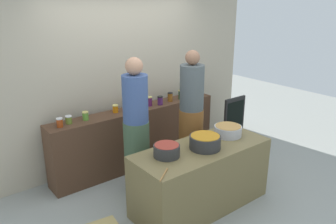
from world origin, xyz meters
TOP-DOWN VIEW (x-y plane):
  - ground at (0.00, 0.00)m, footprint 12.00×12.00m
  - storefront_wall at (0.00, 1.45)m, footprint 4.80×0.12m
  - display_shelf at (0.00, 1.10)m, footprint 2.70×0.36m
  - prep_table at (0.00, -0.30)m, footprint 1.70×0.70m
  - preserve_jar_0 at (-1.17, 1.07)m, footprint 0.08×0.08m
  - preserve_jar_1 at (-1.03, 1.12)m, footprint 0.09×0.09m
  - preserve_jar_2 at (-0.80, 1.11)m, footprint 0.08×0.08m
  - preserve_jar_3 at (-0.33, 1.13)m, footprint 0.08×0.08m
  - preserve_jar_4 at (-0.18, 1.10)m, footprint 0.07×0.07m
  - preserve_jar_5 at (-0.05, 1.11)m, footprint 0.09×0.09m
  - preserve_jar_6 at (0.06, 1.17)m, footprint 0.07×0.07m
  - preserve_jar_7 at (0.22, 1.09)m, footprint 0.09×0.09m
  - preserve_jar_8 at (0.39, 1.04)m, footprint 0.08×0.08m
  - preserve_jar_9 at (0.61, 1.08)m, footprint 0.08×0.08m
  - preserve_jar_10 at (0.83, 1.08)m, footprint 0.08×0.08m
  - preserve_jar_11 at (1.06, 1.05)m, footprint 0.09×0.09m
  - preserve_jar_12 at (1.18, 1.13)m, footprint 0.09×0.09m
  - cooking_pot_left at (-0.47, -0.23)m, footprint 0.29×0.29m
  - cooking_pot_center at (0.01, -0.34)m, footprint 0.36×0.36m
  - cooking_pot_right at (0.50, -0.24)m, footprint 0.35×0.35m
  - wooden_spoon at (-0.76, -0.55)m, footprint 0.22×0.17m
  - cook_with_tongs at (-0.41, 0.48)m, footprint 0.33×0.33m
  - cook_in_cap at (0.41, 0.36)m, footprint 0.34×0.34m
  - chalkboard_sign at (1.62, 0.62)m, footprint 0.46×0.05m

SIDE VIEW (x-z plane):
  - ground at x=0.00m, z-range 0.00..0.00m
  - prep_table at x=0.00m, z-range 0.00..0.79m
  - chalkboard_sign at x=1.62m, z-range 0.01..0.89m
  - display_shelf at x=0.00m, z-range 0.00..0.90m
  - wooden_spoon at x=-0.76m, z-range 0.79..0.81m
  - cook_with_tongs at x=-0.41m, z-range -0.07..1.71m
  - cook_in_cap at x=0.41m, z-range -0.08..1.73m
  - cooking_pot_right at x=0.50m, z-range 0.79..0.92m
  - cooking_pot_left at x=-0.47m, z-range 0.79..0.93m
  - cooking_pot_center at x=0.01m, z-range 0.79..0.95m
  - preserve_jar_5 at x=-0.05m, z-range 0.90..1.00m
  - preserve_jar_1 at x=-1.03m, z-range 0.90..1.01m
  - preserve_jar_11 at x=1.06m, z-range 0.90..1.01m
  - preserve_jar_3 at x=-0.33m, z-range 0.90..1.02m
  - preserve_jar_2 at x=-0.80m, z-range 0.90..1.02m
  - preserve_jar_0 at x=-1.17m, z-range 0.90..1.02m
  - preserve_jar_12 at x=1.18m, z-range 0.90..1.02m
  - preserve_jar_8 at x=0.39m, z-range 0.90..1.04m
  - preserve_jar_6 at x=0.06m, z-range 0.90..1.04m
  - preserve_jar_9 at x=0.61m, z-range 0.90..1.04m
  - preserve_jar_4 at x=-0.18m, z-range 0.90..1.05m
  - preserve_jar_7 at x=0.22m, z-range 0.90..1.05m
  - preserve_jar_10 at x=0.83m, z-range 0.90..1.05m
  - storefront_wall at x=0.00m, z-range 0.00..3.00m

